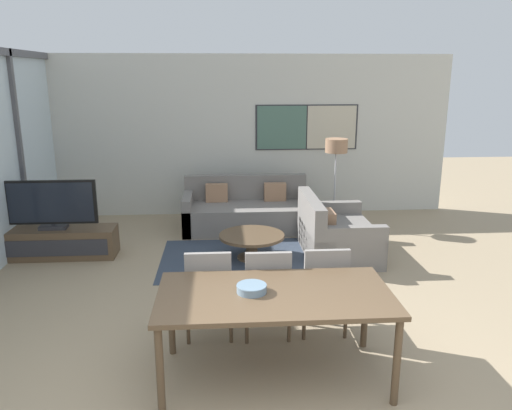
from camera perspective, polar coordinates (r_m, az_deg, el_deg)
name	(u,v)px	position (r m, az deg, el deg)	size (l,w,h in m)	color
wall_back	(242,136)	(8.89, -1.58, 7.91)	(7.45, 0.09, 2.80)	silver
area_rug	(252,258)	(6.91, -0.49, -6.09)	(2.49, 1.66, 0.01)	#333D4C
tv_console	(55,243)	(7.45, -21.94, -4.02)	(1.65, 0.47, 0.41)	brown
television	(51,205)	(7.30, -22.35, 0.02)	(1.21, 0.20, 0.68)	#2D2D33
sofa_main	(246,212)	(8.19, -1.10, -0.78)	(2.04, 0.95, 0.83)	slate
sofa_side	(333,236)	(7.06, 8.76, -3.50)	(0.95, 1.40, 0.83)	slate
coffee_table	(252,240)	(6.82, -0.49, -4.05)	(0.89, 0.89, 0.35)	brown
dining_table	(275,300)	(4.09, 2.15, -10.82)	(1.88, 0.97, 0.76)	brown
dining_chair_left	(209,287)	(4.78, -5.39, -9.33)	(0.46, 0.46, 0.90)	gray
dining_chair_centre	(267,287)	(4.78, 1.27, -9.31)	(0.46, 0.46, 0.90)	gray
dining_chair_right	(324,284)	(4.88, 7.72, -8.90)	(0.46, 0.46, 0.90)	gray
fruit_bowl	(252,288)	(4.05, -0.50, -9.46)	(0.25, 0.25, 0.06)	slate
floor_lamp	(336,152)	(8.10, 9.15, 5.96)	(0.36, 0.36, 1.47)	#2D2D33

